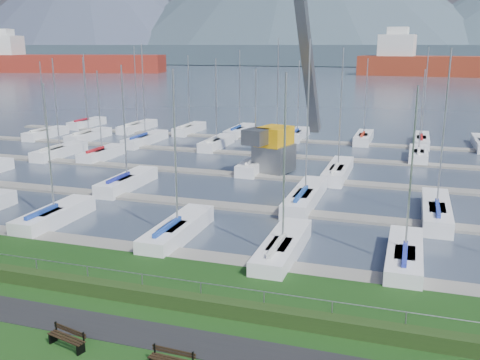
% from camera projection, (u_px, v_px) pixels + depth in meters
% --- Properties ---
extents(path, '(160.00, 2.00, 0.04)m').
position_uv_depth(path, '(130.00, 332.00, 22.49)').
color(path, black).
rests_on(path, grass).
extents(water, '(800.00, 540.00, 0.20)m').
position_uv_depth(water, '(394.00, 70.00, 265.17)').
color(water, '#3B4556').
extents(hedge, '(80.00, 0.70, 0.70)m').
position_uv_depth(hedge, '(158.00, 297.00, 24.81)').
color(hedge, '#213613').
rests_on(hedge, grass).
extents(fence, '(80.00, 0.04, 0.04)m').
position_uv_depth(fence, '(161.00, 277.00, 24.97)').
color(fence, gray).
rests_on(fence, grass).
extents(foothill, '(900.00, 80.00, 12.00)m').
position_uv_depth(foothill, '(399.00, 55.00, 328.17)').
color(foothill, '#3A4A55').
rests_on(foothill, water).
extents(docks, '(90.00, 41.60, 0.25)m').
position_uv_depth(docks, '(287.00, 179.00, 49.30)').
color(docks, slate).
rests_on(docks, water).
extents(bench_left, '(1.85, 0.84, 0.85)m').
position_uv_depth(bench_left, '(67.00, 338.00, 21.24)').
color(bench_left, black).
rests_on(bench_left, grass).
extents(bench_right, '(1.82, 0.52, 0.85)m').
position_uv_depth(bench_right, '(172.00, 360.00, 19.75)').
color(bench_right, black).
rests_on(bench_right, grass).
extents(crane, '(5.25, 13.45, 22.35)m').
position_uv_depth(crane, '(282.00, 114.00, 51.43)').
color(crane, slate).
rests_on(crane, water).
extents(cargo_ship_west, '(88.48, 38.45, 21.50)m').
position_uv_depth(cargo_ship_west, '(60.00, 63.00, 245.44)').
color(cargo_ship_west, maroon).
rests_on(cargo_ship_west, water).
extents(cargo_ship_mid, '(98.04, 25.58, 21.50)m').
position_uv_depth(cargo_ship_mid, '(473.00, 67.00, 210.64)').
color(cargo_ship_mid, maroon).
rests_on(cargo_ship_mid, water).
extents(sailboat_fleet, '(75.09, 49.45, 13.06)m').
position_uv_depth(sailboat_fleet, '(280.00, 113.00, 51.59)').
color(sailboat_fleet, white).
rests_on(sailboat_fleet, water).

